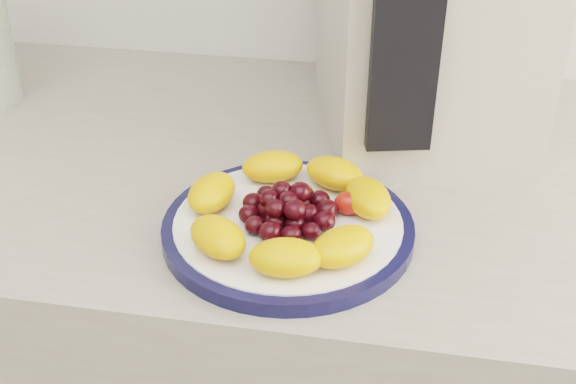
# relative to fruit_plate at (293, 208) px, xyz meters

# --- Properties ---
(plate_rim) EXTENTS (0.25, 0.25, 0.01)m
(plate_rim) POSITION_rel_fruit_plate_xyz_m (-0.00, -0.00, -0.02)
(plate_rim) COLOR #111338
(plate_rim) RESTS_ON counter
(plate_face) EXTENTS (0.23, 0.23, 0.02)m
(plate_face) POSITION_rel_fruit_plate_xyz_m (-0.00, -0.00, -0.02)
(plate_face) COLOR white
(plate_face) RESTS_ON counter
(appliance_panel) EXTENTS (0.07, 0.04, 0.29)m
(appliance_panel) POSITION_rel_fruit_plate_xyz_m (0.09, 0.10, 0.17)
(appliance_panel) COLOR black
(appliance_panel) RESTS_ON appliance_body
(fruit_plate) EXTENTS (0.21, 0.21, 0.03)m
(fruit_plate) POSITION_rel_fruit_plate_xyz_m (0.00, 0.00, 0.00)
(fruit_plate) COLOR orange
(fruit_plate) RESTS_ON plate_face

